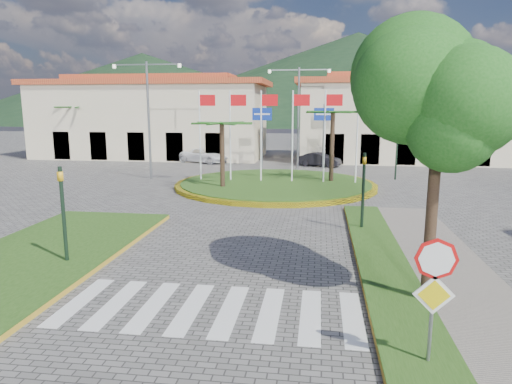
# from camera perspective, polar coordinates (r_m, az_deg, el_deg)

# --- Properties ---
(sidewalk_right) EXTENTS (4.00, 28.00, 0.15)m
(sidewalk_right) POSITION_cam_1_polar(r_m,az_deg,el_deg) (10.33, 26.97, -19.18)
(sidewalk_right) COLOR gray
(sidewalk_right) RESTS_ON ground
(verge_right) EXTENTS (1.60, 28.00, 0.18)m
(verge_right) POSITION_cam_1_polar(r_m,az_deg,el_deg) (10.00, 20.07, -19.55)
(verge_right) COLOR #264C15
(verge_right) RESTS_ON ground
(median_left) EXTENTS (5.00, 14.00, 0.18)m
(median_left) POSITION_cam_1_polar(r_m,az_deg,el_deg) (16.25, -27.41, -8.23)
(median_left) COLOR #264C15
(median_left) RESTS_ON ground
(crosswalk) EXTENTS (8.00, 3.00, 0.01)m
(crosswalk) POSITION_cam_1_polar(r_m,az_deg,el_deg) (11.90, -6.19, -14.31)
(crosswalk) COLOR silver
(crosswalk) RESTS_ON ground
(roundabout_island) EXTENTS (12.70, 12.70, 6.00)m
(roundabout_island) POSITION_cam_1_polar(r_m,az_deg,el_deg) (28.99, 2.47, 1.02)
(roundabout_island) COLOR yellow
(roundabout_island) RESTS_ON ground
(stop_sign) EXTENTS (0.80, 0.11, 2.65)m
(stop_sign) POSITION_cam_1_polar(r_m,az_deg,el_deg) (9.27, 21.41, -10.47)
(stop_sign) COLOR slate
(stop_sign) RESTS_ON ground
(deciduous_tree) EXTENTS (3.60, 3.60, 6.80)m
(deciduous_tree) POSITION_cam_1_polar(r_m,az_deg,el_deg) (11.79, 22.02, 10.66)
(deciduous_tree) COLOR black
(deciduous_tree) RESTS_ON ground
(traffic_light_left) EXTENTS (0.15, 0.18, 3.20)m
(traffic_light_left) POSITION_cam_1_polar(r_m,az_deg,el_deg) (15.49, -23.00, -1.66)
(traffic_light_left) COLOR black
(traffic_light_left) RESTS_ON ground
(traffic_light_right) EXTENTS (0.15, 0.18, 3.20)m
(traffic_light_right) POSITION_cam_1_polar(r_m,az_deg,el_deg) (18.79, 13.29, 0.94)
(traffic_light_right) COLOR black
(traffic_light_right) RESTS_ON ground
(traffic_light_far) EXTENTS (0.18, 0.15, 3.20)m
(traffic_light_far) POSITION_cam_1_polar(r_m,az_deg,el_deg) (33.02, 17.18, 4.83)
(traffic_light_far) COLOR black
(traffic_light_far) RESTS_ON ground
(direction_sign_west) EXTENTS (1.60, 0.14, 5.20)m
(direction_sign_west) POSITION_cam_1_polar(r_m,az_deg,el_deg) (37.75, 0.77, 8.39)
(direction_sign_west) COLOR slate
(direction_sign_west) RESTS_ON ground
(direction_sign_east) EXTENTS (1.60, 0.14, 5.20)m
(direction_sign_east) POSITION_cam_1_polar(r_m,az_deg,el_deg) (37.45, 8.46, 8.26)
(direction_sign_east) COLOR slate
(direction_sign_east) RESTS_ON ground
(street_lamp_centre) EXTENTS (4.80, 0.16, 8.00)m
(street_lamp_centre) POSITION_cam_1_polar(r_m,az_deg,el_deg) (36.50, 5.32, 9.79)
(street_lamp_centre) COLOR slate
(street_lamp_centre) RESTS_ON ground
(street_lamp_west) EXTENTS (4.80, 0.16, 8.00)m
(street_lamp_west) POSITION_cam_1_polar(r_m,az_deg,el_deg) (32.63, -13.28, 9.46)
(street_lamp_west) COLOR slate
(street_lamp_west) RESTS_ON ground
(building_left) EXTENTS (23.32, 9.54, 8.05)m
(building_left) POSITION_cam_1_polar(r_m,az_deg,el_deg) (47.50, -12.83, 9.05)
(building_left) COLOR beige
(building_left) RESTS_ON ground
(building_right) EXTENTS (19.08, 9.54, 8.05)m
(building_right) POSITION_cam_1_polar(r_m,az_deg,el_deg) (45.06, 17.45, 8.75)
(building_right) COLOR beige
(building_right) RESTS_ON ground
(hill_far_west) EXTENTS (140.00, 140.00, 22.00)m
(hill_far_west) POSITION_cam_1_polar(r_m,az_deg,el_deg) (157.53, -13.90, 12.52)
(hill_far_west) COLOR black
(hill_far_west) RESTS_ON ground
(hill_far_mid) EXTENTS (180.00, 180.00, 30.00)m
(hill_far_mid) POSITION_cam_1_polar(r_m,az_deg,el_deg) (167.20, 12.50, 13.83)
(hill_far_mid) COLOR black
(hill_far_mid) RESTS_ON ground
(hill_near_back) EXTENTS (110.00, 110.00, 16.00)m
(hill_near_back) POSITION_cam_1_polar(r_m,az_deg,el_deg) (137.08, 2.67, 11.88)
(hill_near_back) COLOR black
(hill_near_back) RESTS_ON ground
(white_van) EXTENTS (5.15, 3.77, 1.30)m
(white_van) POSITION_cam_1_polar(r_m,az_deg,el_deg) (41.73, -6.53, 4.57)
(white_van) COLOR white
(white_van) RESTS_ON ground
(car_dark_a) EXTENTS (3.35, 1.70, 1.09)m
(car_dark_a) POSITION_cam_1_polar(r_m,az_deg,el_deg) (43.62, -4.50, 4.73)
(car_dark_a) COLOR black
(car_dark_a) RESTS_ON ground
(car_dark_b) EXTENTS (3.75, 2.30, 1.17)m
(car_dark_b) POSITION_cam_1_polar(r_m,az_deg,el_deg) (39.11, 7.97, 4.04)
(car_dark_b) COLOR black
(car_dark_b) RESTS_ON ground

